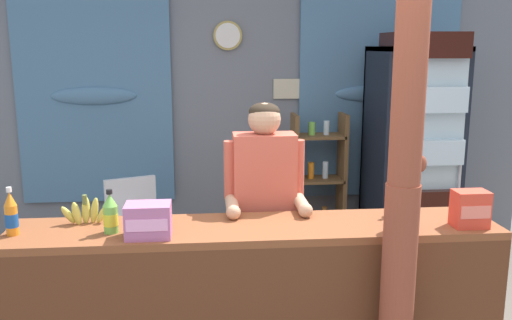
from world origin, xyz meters
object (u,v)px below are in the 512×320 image
soda_bottle_lime_soda (110,214)px  soda_bottle_cola (400,195)px  bottle_shelf_rack (318,184)px  snack_box_wafer (148,220)px  soda_bottle_orange_soda (11,215)px  timber_post (403,195)px  stall_counter (257,305)px  snack_box_crackers (470,209)px  shopkeeper (264,203)px  plastic_lawn_chair (136,225)px  soda_bottle_grape_soda (403,204)px  banana_bunch (86,212)px  drink_fridge (413,144)px

soda_bottle_lime_soda → soda_bottle_cola: size_ratio=0.87×
bottle_shelf_rack → snack_box_wafer: 2.52m
soda_bottle_lime_soda → soda_bottle_orange_soda: size_ratio=0.91×
timber_post → soda_bottle_cola: bearing=71.0°
stall_counter → snack_box_crackers: bearing=-1.1°
bottle_shelf_rack → timber_post: bearing=-92.4°
stall_counter → shopkeeper: shopkeeper is taller
timber_post → plastic_lawn_chair: size_ratio=2.99×
stall_counter → plastic_lawn_chair: (-0.83, 1.67, -0.10)m
plastic_lawn_chair → snack_box_wafer: 1.81m
timber_post → snack_box_wafer: size_ratio=11.66×
soda_bottle_grape_soda → snack_box_crackers: 0.37m
plastic_lawn_chair → shopkeeper: 1.58m
plastic_lawn_chair → soda_bottle_orange_soda: bearing=-103.5°
timber_post → soda_bottle_cola: timber_post is taller
banana_bunch → bottle_shelf_rack: bearing=49.0°
plastic_lawn_chair → banana_bunch: banana_bunch is taller
timber_post → snack_box_wafer: timber_post is taller
bottle_shelf_rack → shopkeeper: size_ratio=0.83×
shopkeeper → snack_box_wafer: bearing=-141.1°
soda_bottle_orange_soda → stall_counter: bearing=-3.1°
timber_post → soda_bottle_lime_soda: 1.43m
snack_box_crackers → banana_bunch: 2.01m
stall_counter → bottle_shelf_rack: (0.75, 2.11, 0.10)m
stall_counter → snack_box_wafer: bearing=-177.3°
drink_fridge → shopkeeper: (-1.41, -1.31, -0.10)m
soda_bottle_cola → snack_box_wafer: 1.38m
soda_bottle_orange_soda → snack_box_wafer: 0.68m
shopkeeper → banana_bunch: 1.01m
snack_box_crackers → soda_bottle_lime_soda: bearing=177.6°
plastic_lawn_chair → banana_bunch: size_ratio=3.21×
stall_counter → banana_bunch: bearing=166.2°
snack_box_wafer → timber_post: bearing=-10.6°
stall_counter → drink_fridge: (1.50, 1.79, 0.52)m
snack_box_wafer → shopkeeper: bearing=38.9°
snack_box_crackers → timber_post: bearing=-153.2°
soda_bottle_orange_soda → snack_box_crackers: bearing=-2.1°
timber_post → snack_box_crackers: (0.45, 0.23, -0.15)m
drink_fridge → snack_box_wafer: size_ratio=9.15×
timber_post → bottle_shelf_rack: size_ratio=1.94×
soda_bottle_cola → bottle_shelf_rack: bearing=92.1°
snack_box_crackers → soda_bottle_grape_soda: bearing=-178.2°
stall_counter → soda_bottle_orange_soda: size_ratio=10.44×
drink_fridge → shopkeeper: drink_fridge is taller
soda_bottle_grape_soda → drink_fridge: bearing=67.3°
bottle_shelf_rack → soda_bottle_cola: bearing=-87.9°
snack_box_wafer → banana_bunch: 0.43m
soda_bottle_grape_soda → soda_bottle_lime_soda: soda_bottle_grape_soda is taller
soda_bottle_lime_soda → bottle_shelf_rack: bearing=54.1°
plastic_lawn_chair → snack_box_crackers: (1.94, -1.69, 0.59)m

